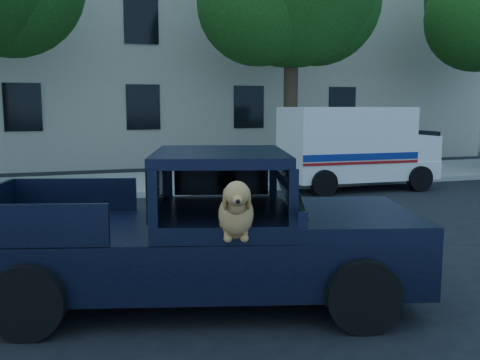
{
  "coord_description": "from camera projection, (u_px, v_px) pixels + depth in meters",
  "views": [
    {
      "loc": [
        -1.87,
        -5.83,
        2.24
      ],
      "look_at": [
        -0.05,
        -0.44,
        1.45
      ],
      "focal_mm": 40.0,
      "sensor_mm": 36.0,
      "label": 1
    }
  ],
  "objects": [
    {
      "name": "ground",
      "position": [
        232.0,
        295.0,
        6.37
      ],
      "size": [
        120.0,
        120.0,
        0.0
      ],
      "primitive_type": "plane",
      "color": "black",
      "rests_on": "ground"
    },
    {
      "name": "pickup_truck",
      "position": [
        193.0,
        252.0,
        6.1
      ],
      "size": [
        5.19,
        3.16,
        1.74
      ],
      "rotation": [
        0.0,
        0.0,
        -0.28
      ],
      "color": "black",
      "rests_on": "ground"
    },
    {
      "name": "building_main",
      "position": [
        179.0,
        51.0,
        22.19
      ],
      "size": [
        26.0,
        6.0,
        9.0
      ],
      "primitive_type": "cube",
      "color": "#BDB09C",
      "rests_on": "ground"
    },
    {
      "name": "mail_truck",
      "position": [
        354.0,
        153.0,
        14.47
      ],
      "size": [
        4.08,
        2.15,
        2.21
      ],
      "rotation": [
        0.0,
        0.0,
        -0.03
      ],
      "color": "silver",
      "rests_on": "ground"
    },
    {
      "name": "far_sidewalk",
      "position": [
        132.0,
        184.0,
        15.0
      ],
      "size": [
        60.0,
        4.0,
        0.15
      ],
      "primitive_type": "cube",
      "color": "gray",
      "rests_on": "ground"
    },
    {
      "name": "lane_stripes",
      "position": [
        278.0,
        224.0,
        10.2
      ],
      "size": [
        21.6,
        0.14,
        0.01
      ],
      "primitive_type": null,
      "color": "silver",
      "rests_on": "ground"
    }
  ]
}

